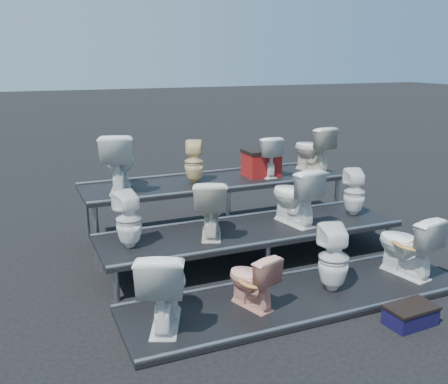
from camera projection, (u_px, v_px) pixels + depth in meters
name	position (u px, v px, depth m)	size (l,w,h in m)	color
ground	(251.00, 260.00, 7.00)	(80.00, 80.00, 0.00)	black
tier_front	(300.00, 298.00, 5.84)	(4.20, 1.20, 0.06)	black
tier_mid	(252.00, 245.00, 6.94)	(4.20, 1.20, 0.46)	black
tier_back	(216.00, 206.00, 8.04)	(4.20, 1.20, 0.86)	black
toilet_0	(164.00, 286.00, 5.10)	(0.48, 0.84, 0.86)	white
toilet_1	(251.00, 280.00, 5.51)	(0.36, 0.63, 0.64)	#E29B88
toilet_2	(334.00, 258.00, 5.89)	(0.36, 0.37, 0.80)	white
toilet_3	(407.00, 245.00, 6.31)	(0.45, 0.79, 0.80)	white
toilet_4	(129.00, 220.00, 6.15)	(0.32, 0.33, 0.71)	white
toilet_5	(211.00, 207.00, 6.55)	(0.43, 0.76, 0.78)	silver
toilet_6	(294.00, 196.00, 7.02)	(0.46, 0.80, 0.82)	white
toilet_7	(354.00, 192.00, 7.43)	(0.31, 0.32, 0.70)	white
toilet_8	(119.00, 162.00, 7.24)	(0.47, 0.83, 0.85)	white
toilet_9	(194.00, 162.00, 7.71)	(0.30, 0.30, 0.66)	beige
toilet_10	(264.00, 156.00, 8.17)	(0.37, 0.65, 0.66)	white
toilet_11	(312.00, 149.00, 8.50)	(0.43, 0.76, 0.77)	silver
red_crate	(261.00, 164.00, 8.18)	(0.54, 0.43, 0.39)	maroon
step_stool	(410.00, 316.00, 5.29)	(0.52, 0.31, 0.19)	black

